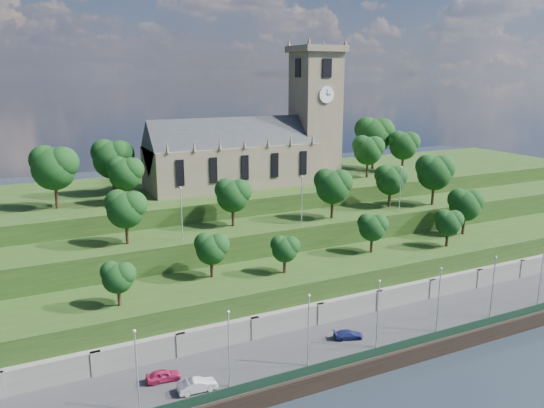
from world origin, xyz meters
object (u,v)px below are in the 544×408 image
car_middle (197,385)px  car_right (348,334)px  church (255,145)px  car_left (163,375)px

car_middle → car_right: size_ratio=1.11×
church → car_right: 44.99m
car_left → car_right: car_left is taller
car_left → church: bearing=-32.2°
car_left → car_middle: 4.61m
car_right → car_left: bearing=106.0°
church → car_middle: 54.01m
car_left → car_middle: size_ratio=0.90×
car_left → car_right: 24.40m
church → car_right: church is taller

